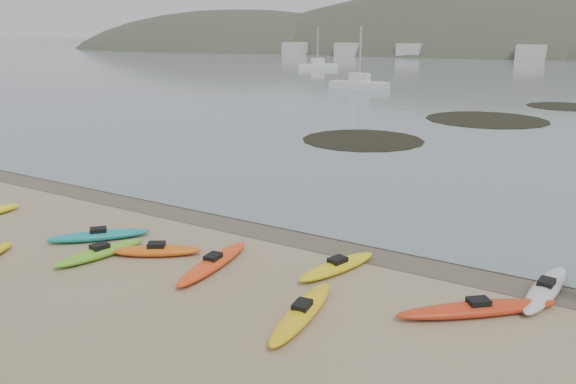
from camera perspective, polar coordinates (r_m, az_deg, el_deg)
The scene contains 4 objects.
ground at distance 21.18m, azimuth 0.00°, elevation -3.91°, with size 600.00×600.00×0.00m, color tan.
wet_sand at distance 20.94m, azimuth -0.43°, elevation -4.13°, with size 60.00×60.00×0.00m, color brown.
kayaks at distance 17.89m, azimuth -7.49°, elevation -7.30°, with size 21.46×11.16×0.34m.
kelp_mats at distance 49.62m, azimuth 18.59°, elevation 6.82°, with size 17.65×34.82×0.04m.
Camera 1 is at (10.34, -17.02, 7.19)m, focal length 35.00 mm.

